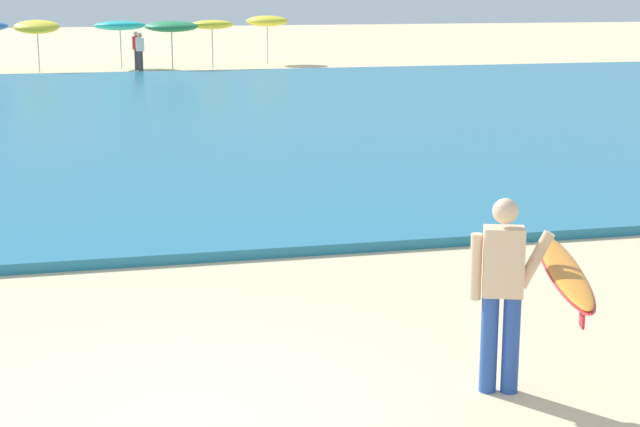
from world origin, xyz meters
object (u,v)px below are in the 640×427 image
beach_umbrella_8 (267,21)px  beachgoer_near_row_mid (140,51)px  beach_umbrella_6 (171,26)px  beach_umbrella_5 (120,26)px  beachgoer_near_row_right (137,49)px  surfer_with_board (531,279)px  beach_umbrella_4 (37,27)px  beach_umbrella_7 (212,25)px

beach_umbrella_8 → beachgoer_near_row_mid: beach_umbrella_8 is taller
beach_umbrella_6 → beach_umbrella_8: bearing=29.8°
beachgoer_near_row_mid → beach_umbrella_5: bearing=107.5°
beach_umbrella_5 → beachgoer_near_row_right: bearing=-58.9°
beach_umbrella_5 → beach_umbrella_6: (2.02, -1.52, 0.01)m
beach_umbrella_5 → surfer_with_board: bearing=-87.3°
beach_umbrella_4 → surfer_with_board: bearing=-81.8°
beachgoer_near_row_mid → beachgoer_near_row_right: same height
beach_umbrella_7 → beach_umbrella_8: (2.78, 2.25, 0.05)m
beach_umbrella_7 → beachgoer_near_row_right: size_ratio=1.32×
surfer_with_board → beach_umbrella_6: beach_umbrella_6 is taller
surfer_with_board → beach_umbrella_5: 36.40m
beach_umbrella_4 → beach_umbrella_8: beach_umbrella_4 is taller
beach_umbrella_7 → beachgoer_near_row_mid: bearing=-163.1°
beach_umbrella_6 → beachgoer_near_row_mid: 1.75m
beach_umbrella_6 → beach_umbrella_8: beach_umbrella_8 is taller
beach_umbrella_5 → beachgoer_near_row_right: (0.59, -0.99, -0.94)m
beach_umbrella_6 → beachgoer_near_row_right: (-1.42, 0.54, -0.94)m
beach_umbrella_8 → beachgoer_near_row_mid: (-5.85, -3.18, -1.04)m
beach_umbrella_4 → beach_umbrella_6: bearing=-1.8°
surfer_with_board → beach_umbrella_5: bearing=92.7°
beachgoer_near_row_mid → beach_umbrella_4: bearing=169.1°
beach_umbrella_7 → beach_umbrella_8: bearing=38.9°
beach_umbrella_5 → beach_umbrella_7: beach_umbrella_7 is taller
beach_umbrella_4 → beach_umbrella_5: size_ratio=0.99×
beach_umbrella_8 → beachgoer_near_row_mid: bearing=-151.5°
beach_umbrella_8 → beachgoer_near_row_right: 6.36m
surfer_with_board → beach_umbrella_5: (-1.73, 36.35, 0.75)m
beach_umbrella_7 → beachgoer_near_row_right: beach_umbrella_7 is taller
beach_umbrella_4 → beach_umbrella_7: bearing=1.4°
beach_umbrella_5 → beach_umbrella_6: size_ratio=0.99×
beachgoer_near_row_mid → surfer_with_board: bearing=-88.2°
beach_umbrella_7 → beachgoer_near_row_mid: size_ratio=1.32×
surfer_with_board → beach_umbrella_7: beach_umbrella_7 is taller
beach_umbrella_7 → beachgoer_near_row_right: bearing=176.3°
beach_umbrella_4 → beach_umbrella_7: size_ratio=1.04×
surfer_with_board → beach_umbrella_7: (2.01, 35.16, 0.80)m
beachgoer_near_row_mid → beach_umbrella_7: bearing=16.9°
beach_umbrella_7 → beachgoer_near_row_mid: (-3.07, -0.94, -0.98)m
beach_umbrella_6 → beachgoer_near_row_mid: (-1.35, -0.60, -0.94)m
beach_umbrella_4 → beachgoer_near_row_right: size_ratio=1.37×
beach_umbrella_6 → beach_umbrella_8: size_ratio=1.03×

